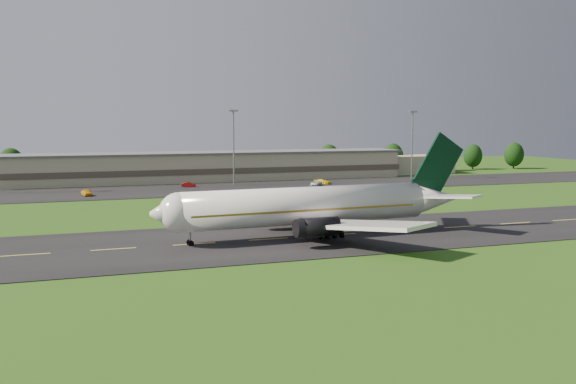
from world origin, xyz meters
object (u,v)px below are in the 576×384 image
object	(u,v)px
airliner	(310,206)
light_mast_east	(412,137)
service_vehicle_d	(323,182)
service_vehicle_b	(188,185)
light_mast_centre	(234,138)
service_vehicle_c	(316,183)
terminal	(224,167)
service_vehicle_a	(86,193)

from	to	relation	value
airliner	light_mast_east	distance (m)	102.98
airliner	service_vehicle_d	xyz separation A→B (m)	(32.99, 73.93, -3.90)
light_mast_east	service_vehicle_b	xyz separation A→B (m)	(-67.76, -1.56, -12.02)
light_mast_east	light_mast_centre	bearing A→B (deg)	180.00
light_mast_centre	service_vehicle_c	world-z (taller)	light_mast_centre
airliner	service_vehicle_c	xyz separation A→B (m)	(29.52, 70.38, -3.92)
service_vehicle_b	light_mast_east	bearing A→B (deg)	-71.17
terminal	service_vehicle_c	bearing A→B (deg)	-53.98
service_vehicle_b	service_vehicle_d	bearing A→B (deg)	-79.51
service_vehicle_d	service_vehicle_a	bearing A→B (deg)	144.79
service_vehicle_d	airliner	bearing A→B (deg)	-156.11
service_vehicle_a	service_vehicle_c	bearing A→B (deg)	-7.54
light_mast_east	service_vehicle_a	xyz separation A→B (m)	(-93.84, -13.54, -11.89)
service_vehicle_c	terminal	bearing A→B (deg)	168.48
airliner	service_vehicle_b	bearing A→B (deg)	89.79
terminal	light_mast_east	distance (m)	56.67
light_mast_east	service_vehicle_c	size ratio (longest dim) A/B	4.43
airliner	service_vehicle_b	xyz separation A→B (m)	(-3.37, 78.40, -3.94)
terminal	service_vehicle_b	xyz separation A→B (m)	(-14.16, -17.74, -3.27)
service_vehicle_b	service_vehicle_d	distance (m)	36.63
service_vehicle_b	service_vehicle_c	xyz separation A→B (m)	(32.89, -8.02, 0.02)
airliner	light_mast_centre	world-z (taller)	light_mast_centre
airliner	light_mast_centre	distance (m)	80.91
terminal	service_vehicle_a	xyz separation A→B (m)	(-40.24, -29.72, -3.15)
light_mast_centre	light_mast_east	xyz separation A→B (m)	(55.00, 0.00, 0.00)
airliner	service_vehicle_d	size ratio (longest dim) A/B	11.30
airliner	service_vehicle_b	size ratio (longest dim) A/B	13.68
airliner	light_mast_centre	size ratio (longest dim) A/B	2.52
light_mast_centre	service_vehicle_c	distance (m)	25.32
light_mast_centre	airliner	bearing A→B (deg)	-96.69
service_vehicle_d	service_vehicle_b	bearing A→B (deg)	130.92
service_vehicle_a	service_vehicle_d	xyz separation A→B (m)	(62.44, 7.50, -0.09)
light_mast_east	service_vehicle_a	bearing A→B (deg)	-171.79
light_mast_east	service_vehicle_b	bearing A→B (deg)	-178.68
light_mast_centre	service_vehicle_a	xyz separation A→B (m)	(-38.84, -13.54, -11.89)
service_vehicle_b	service_vehicle_c	distance (m)	33.86
service_vehicle_d	terminal	bearing A→B (deg)	92.92
terminal	service_vehicle_a	world-z (taller)	terminal
airliner	service_vehicle_a	distance (m)	72.76
terminal	service_vehicle_d	world-z (taller)	terminal
airliner	service_vehicle_c	size ratio (longest dim) A/B	11.16
terminal	light_mast_east	world-z (taller)	light_mast_east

